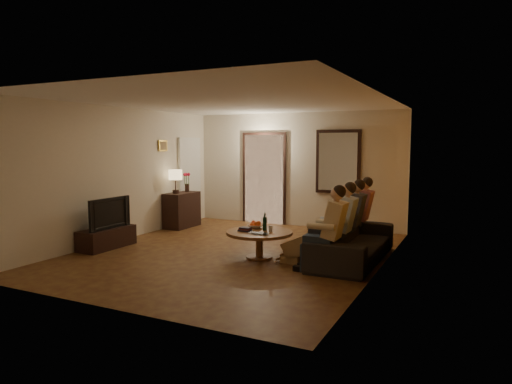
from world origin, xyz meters
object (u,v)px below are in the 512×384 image
at_px(tv, 106,213).
at_px(bowl, 256,226).
at_px(sofa, 352,240).
at_px(dog, 297,246).
at_px(person_c, 351,221).
at_px(coffee_table, 259,245).
at_px(person_a, 330,233).
at_px(person_d, 360,216).
at_px(table_lamp, 176,181).
at_px(laptop, 257,234).
at_px(wine_bottle, 265,221).
at_px(tv_stand, 107,238).
at_px(person_b, 342,226).
at_px(dresser, 182,210).

relative_size(tv, bowl, 3.75).
xyz_separation_m(sofa, dog, (-0.74, -0.60, -0.06)).
distance_m(person_c, coffee_table, 1.61).
relative_size(person_a, person_d, 1.00).
height_order(table_lamp, coffee_table, table_lamp).
relative_size(bowl, laptop, 0.79).
bearing_deg(table_lamp, sofa, -13.69).
bearing_deg(sofa, person_c, 18.76).
bearing_deg(tv, dog, -82.12).
bearing_deg(dog, laptop, -160.31).
bearing_deg(person_c, person_d, 90.00).
bearing_deg(wine_bottle, sofa, 17.16).
distance_m(tv_stand, wine_bottle, 2.98).
relative_size(tv_stand, tv, 1.12).
bearing_deg(person_a, wine_bottle, 159.56).
distance_m(person_a, person_d, 1.80).
height_order(person_b, laptop, person_b).
height_order(dresser, person_d, person_d).
bearing_deg(coffee_table, bowl, 129.29).
xyz_separation_m(person_d, wine_bottle, (-1.28, -1.32, 0.01)).
distance_m(sofa, person_a, 0.94).
height_order(person_a, person_b, same).
bearing_deg(bowl, laptop, -60.75).
bearing_deg(person_c, dresser, 167.04).
bearing_deg(wine_bottle, person_a, -20.44).
distance_m(bowl, laptop, 0.57).
relative_size(sofa, dog, 4.12).
height_order(person_c, coffee_table, person_c).
bearing_deg(dog, person_d, 67.76).
distance_m(table_lamp, coffee_table, 3.33).
relative_size(table_lamp, dog, 0.96).
distance_m(table_lamp, dog, 3.95).
bearing_deg(coffee_table, laptop, -70.35).
height_order(sofa, person_d, person_d).
bearing_deg(sofa, coffee_table, 110.54).
bearing_deg(table_lamp, wine_bottle, -26.94).
xyz_separation_m(tv_stand, bowl, (2.64, 0.78, 0.30)).
distance_m(dresser, person_d, 4.17).
xyz_separation_m(sofa, person_c, (-0.10, 0.30, 0.26)).
bearing_deg(person_d, tv_stand, -154.38).
height_order(tv, coffee_table, tv).
distance_m(coffee_table, bowl, 0.38).
distance_m(tv, bowl, 2.76).
height_order(person_c, bowl, person_c).
bearing_deg(dresser, tv, -90.00).
height_order(person_a, bowl, person_a).
xyz_separation_m(sofa, laptop, (-1.33, -0.80, 0.13)).
height_order(table_lamp, person_b, table_lamp).
bearing_deg(table_lamp, laptop, -32.20).
bearing_deg(person_d, dresser, 175.12).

